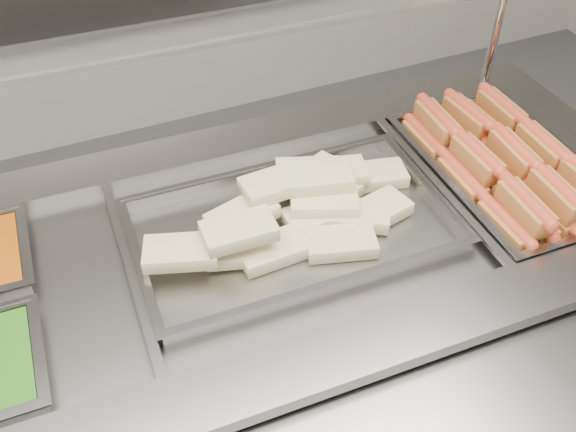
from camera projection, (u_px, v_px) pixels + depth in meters
name	position (u px, v px, depth m)	size (l,w,h in m)	color
steam_counter	(271.00, 352.00, 1.87)	(2.10, 0.98, 0.99)	gray
sneeze_guard	(226.00, 31.00, 1.43)	(1.83, 0.38, 0.48)	#B7B7BC
pan_hotdogs	(502.00, 178.00, 1.76)	(0.39, 0.62, 0.11)	gray
pan_wraps	(292.00, 231.00, 1.58)	(0.76, 0.47, 0.08)	gray
hotdogs_in_buns	(507.00, 164.00, 1.71)	(0.34, 0.58, 0.13)	#A06021
tortilla_wraps	(306.00, 206.00, 1.58)	(0.75, 0.37, 0.11)	beige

